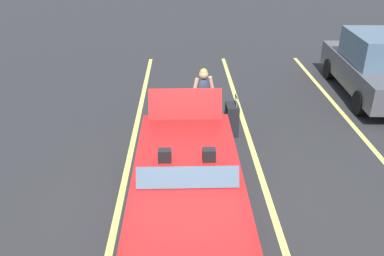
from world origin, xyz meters
The scene contains 10 objects.
ground_plane centered at (0.00, 0.00, 0.00)m, with size 80.00×80.00×0.00m, color #28282B.
lot_line_near centered at (0.00, -1.21, 0.00)m, with size 18.00×0.12×0.01m, color #EAE066.
lot_line_mid centered at (0.00, 1.49, 0.00)m, with size 18.00×0.12×0.01m, color #EAE066.
convertible_car centered at (0.20, 0.00, 0.59)m, with size 4.20×1.85×1.51m.
suitcase_large_black centered at (-2.98, 1.10, 0.37)m, with size 0.49×0.31×0.96m.
suitcase_medium_bright centered at (-3.57, 0.51, 0.31)m, with size 0.43×0.46×0.62m.
suitcase_small_carryon centered at (-3.35, -0.06, 0.25)m, with size 0.24×0.35×0.88m.
duffel_bag centered at (-4.54, 0.66, 0.16)m, with size 0.65×0.39×0.34m.
traveler_person centered at (-2.91, 0.41, 0.93)m, with size 0.30×0.60×1.65m.
parked_sedan_near centered at (-5.30, 5.46, 0.89)m, with size 4.58×2.03×1.82m.
Camera 1 is at (5.58, -0.07, 4.48)m, focal length 37.75 mm.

